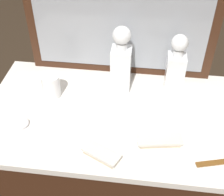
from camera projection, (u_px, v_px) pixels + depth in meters
dresser at (112, 173)px, 1.54m from camera, size 1.06×0.62×0.85m
dresser_mirror at (121, 11)px, 1.27m from camera, size 0.83×0.03×0.61m
crystal_decanter_far_right at (121, 64)px, 1.31m from camera, size 0.08×0.08×0.30m
crystal_decanter_rear at (175, 71)px, 1.29m from camera, size 0.08×0.08×0.28m
crystal_tumbler_far_left at (51, 87)px, 1.31m from camera, size 0.08×0.08×0.10m
silver_brush_left at (159, 140)px, 1.13m from camera, size 0.17×0.08×0.02m
silver_brush_far_right at (101, 154)px, 1.08m from camera, size 0.15×0.11×0.02m
porcelain_dish at (20, 124)px, 1.20m from camera, size 0.07×0.07×0.01m
tortoiseshell_comb at (213, 163)px, 1.07m from camera, size 0.12×0.05×0.01m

